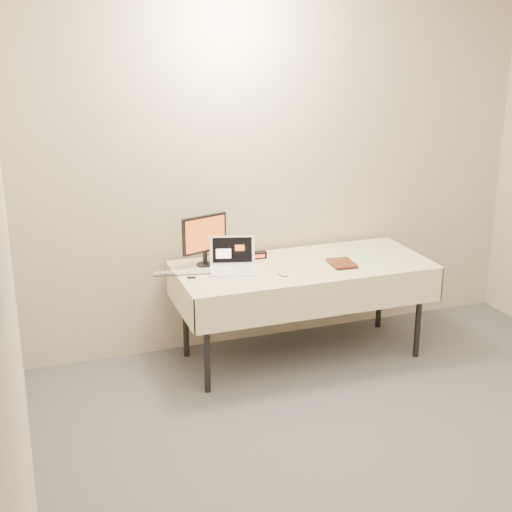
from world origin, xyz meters
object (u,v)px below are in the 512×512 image
object	(u,v)px
table	(303,272)
book	(331,251)
laptop	(233,262)
monitor	(205,236)

from	to	relation	value
table	book	world-z (taller)	book
laptop	book	distance (m)	0.71
laptop	monitor	size ratio (longest dim) A/B	1.03
laptop	book	bearing A→B (deg)	1.72
table	book	distance (m)	0.27
table	monitor	distance (m)	0.77
monitor	laptop	bearing A→B (deg)	-59.89
laptop	monitor	distance (m)	0.28
table	laptop	xyz separation A→B (m)	(-0.52, 0.06, 0.12)
book	laptop	bearing A→B (deg)	171.43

